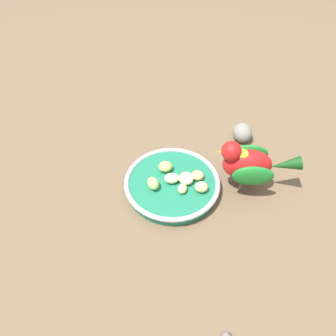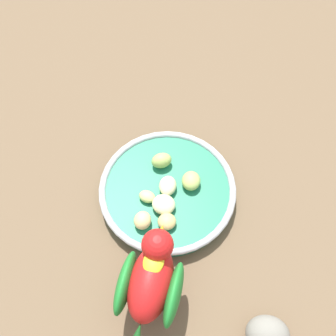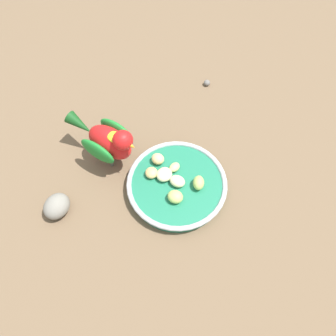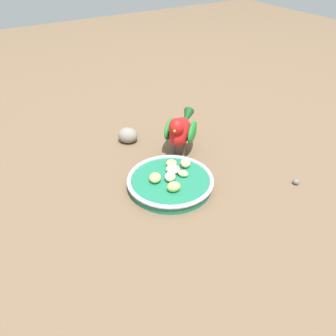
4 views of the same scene
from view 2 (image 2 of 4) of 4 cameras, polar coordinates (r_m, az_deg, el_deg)
name	(u,v)px [view 2 (image 2 of 4)]	position (r m, az deg, el deg)	size (l,w,h in m)	color
ground_plane	(147,189)	(0.77, -2.73, -2.73)	(4.00, 4.00, 0.00)	brown
feeding_bowl	(167,191)	(0.75, -0.07, -2.98)	(0.23, 0.23, 0.03)	#1E7251
apple_piece_0	(191,181)	(0.74, 2.94, -1.63)	(0.03, 0.03, 0.02)	#B2CC66
apple_piece_1	(147,197)	(0.73, -2.66, -3.64)	(0.03, 0.02, 0.02)	#C6D17A
apple_piece_2	(167,222)	(0.71, -0.14, -6.80)	(0.03, 0.03, 0.02)	tan
apple_piece_3	(168,186)	(0.73, -0.04, -2.26)	(0.04, 0.03, 0.02)	beige
apple_piece_4	(164,204)	(0.72, -0.52, -4.62)	(0.04, 0.03, 0.02)	beige
apple_piece_5	(162,161)	(0.75, -0.83, 0.95)	(0.03, 0.03, 0.03)	#B2CC66
apple_piece_6	(143,220)	(0.71, -3.25, -6.64)	(0.03, 0.03, 0.02)	#E5C67F
parrot	(150,285)	(0.63, -2.29, -14.54)	(0.16, 0.15, 0.14)	#59544C
rock_large	(268,334)	(0.69, 12.50, -19.85)	(0.06, 0.05, 0.05)	gray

